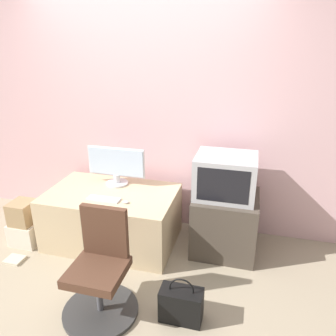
{
  "coord_description": "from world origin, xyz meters",
  "views": [
    {
      "loc": [
        1.11,
        -1.95,
        2.0
      ],
      "look_at": [
        0.35,
        0.95,
        0.81
      ],
      "focal_mm": 35.0,
      "sensor_mm": 36.0,
      "label": 1
    }
  ],
  "objects_px": {
    "keyboard": "(104,199)",
    "mouse": "(126,202)",
    "handbag": "(181,304)",
    "book": "(15,260)",
    "office_chair": "(100,276)",
    "cardboard_box_lower": "(26,233)",
    "crt_tv": "(225,176)",
    "main_monitor": "(116,166)"
  },
  "relations": [
    {
      "from": "keyboard",
      "to": "mouse",
      "type": "relative_size",
      "value": 5.46
    },
    {
      "from": "handbag",
      "to": "book",
      "type": "relative_size",
      "value": 2.24
    },
    {
      "from": "office_chair",
      "to": "cardboard_box_lower",
      "type": "height_order",
      "value": "office_chair"
    },
    {
      "from": "keyboard",
      "to": "book",
      "type": "bearing_deg",
      "value": -152.79
    },
    {
      "from": "keyboard",
      "to": "crt_tv",
      "type": "bearing_deg",
      "value": 16.01
    },
    {
      "from": "keyboard",
      "to": "book",
      "type": "relative_size",
      "value": 1.92
    },
    {
      "from": "main_monitor",
      "to": "handbag",
      "type": "height_order",
      "value": "main_monitor"
    },
    {
      "from": "crt_tv",
      "to": "keyboard",
      "type": "bearing_deg",
      "value": -163.99
    },
    {
      "from": "main_monitor",
      "to": "book",
      "type": "relative_size",
      "value": 3.71
    },
    {
      "from": "keyboard",
      "to": "office_chair",
      "type": "xyz_separation_m",
      "value": [
        0.3,
        -0.73,
        -0.25
      ]
    },
    {
      "from": "crt_tv",
      "to": "handbag",
      "type": "relative_size",
      "value": 1.49
    },
    {
      "from": "main_monitor",
      "to": "cardboard_box_lower",
      "type": "distance_m",
      "value": 1.17
    },
    {
      "from": "office_chair",
      "to": "crt_tv",
      "type": "bearing_deg",
      "value": 52.28
    },
    {
      "from": "main_monitor",
      "to": "handbag",
      "type": "relative_size",
      "value": 1.66
    },
    {
      "from": "keyboard",
      "to": "cardboard_box_lower",
      "type": "relative_size",
      "value": 1.11
    },
    {
      "from": "mouse",
      "to": "crt_tv",
      "type": "xyz_separation_m",
      "value": [
        0.88,
        0.33,
        0.22
      ]
    },
    {
      "from": "keyboard",
      "to": "cardboard_box_lower",
      "type": "bearing_deg",
      "value": -173.19
    },
    {
      "from": "crt_tv",
      "to": "book",
      "type": "xyz_separation_m",
      "value": [
        -1.9,
        -0.73,
        -0.79
      ]
    },
    {
      "from": "main_monitor",
      "to": "crt_tv",
      "type": "distance_m",
      "value": 1.13
    },
    {
      "from": "cardboard_box_lower",
      "to": "handbag",
      "type": "xyz_separation_m",
      "value": [
        1.78,
        -0.58,
        0.02
      ]
    },
    {
      "from": "office_chair",
      "to": "book",
      "type": "xyz_separation_m",
      "value": [
        -1.09,
        0.33,
        -0.3
      ]
    },
    {
      "from": "crt_tv",
      "to": "book",
      "type": "relative_size",
      "value": 3.34
    },
    {
      "from": "cardboard_box_lower",
      "to": "handbag",
      "type": "relative_size",
      "value": 0.77
    },
    {
      "from": "office_chair",
      "to": "handbag",
      "type": "relative_size",
      "value": 2.23
    },
    {
      "from": "keyboard",
      "to": "handbag",
      "type": "xyz_separation_m",
      "value": [
        0.92,
        -0.68,
        -0.43
      ]
    },
    {
      "from": "handbag",
      "to": "mouse",
      "type": "bearing_deg",
      "value": 135.76
    },
    {
      "from": "crt_tv",
      "to": "cardboard_box_lower",
      "type": "xyz_separation_m",
      "value": [
        -1.98,
        -0.42,
        -0.68
      ]
    },
    {
      "from": "crt_tv",
      "to": "office_chair",
      "type": "height_order",
      "value": "crt_tv"
    },
    {
      "from": "main_monitor",
      "to": "office_chair",
      "type": "relative_size",
      "value": 0.74
    },
    {
      "from": "crt_tv",
      "to": "cardboard_box_lower",
      "type": "bearing_deg",
      "value": -167.93
    },
    {
      "from": "crt_tv",
      "to": "office_chair",
      "type": "bearing_deg",
      "value": -127.72
    },
    {
      "from": "crt_tv",
      "to": "book",
      "type": "bearing_deg",
      "value": -159.14
    },
    {
      "from": "handbag",
      "to": "main_monitor",
      "type": "bearing_deg",
      "value": 131.5
    },
    {
      "from": "main_monitor",
      "to": "cardboard_box_lower",
      "type": "xyz_separation_m",
      "value": [
        -0.85,
        -0.48,
        -0.65
      ]
    },
    {
      "from": "keyboard",
      "to": "crt_tv",
      "type": "height_order",
      "value": "crt_tv"
    },
    {
      "from": "keyboard",
      "to": "cardboard_box_lower",
      "type": "xyz_separation_m",
      "value": [
        -0.86,
        -0.1,
        -0.45
      ]
    },
    {
      "from": "mouse",
      "to": "handbag",
      "type": "bearing_deg",
      "value": -44.24
    },
    {
      "from": "cardboard_box_lower",
      "to": "book",
      "type": "distance_m",
      "value": 0.33
    },
    {
      "from": "office_chair",
      "to": "book",
      "type": "relative_size",
      "value": 5.0
    },
    {
      "from": "office_chair",
      "to": "main_monitor",
      "type": "bearing_deg",
      "value": 105.88
    },
    {
      "from": "cardboard_box_lower",
      "to": "handbag",
      "type": "height_order",
      "value": "handbag"
    },
    {
      "from": "cardboard_box_lower",
      "to": "handbag",
      "type": "bearing_deg",
      "value": -18.01
    }
  ]
}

